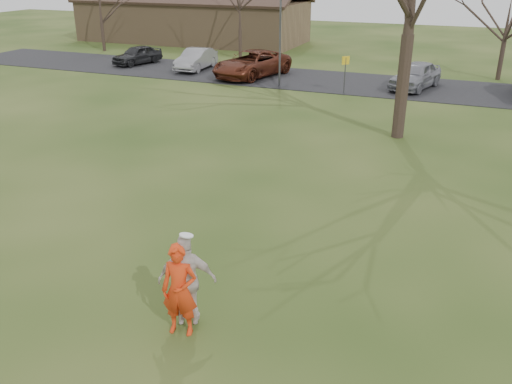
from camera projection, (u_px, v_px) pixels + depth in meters
ground at (181, 333)px, 10.87m from camera, size 120.00×120.00×0.00m
parking_strip at (389, 86)px, 32.16m from camera, size 62.00×6.50×0.04m
player_defender at (180, 290)px, 10.55m from camera, size 0.79×0.60×1.96m
car_0 at (137, 55)px, 38.54m from camera, size 2.49×4.07×1.29m
car_1 at (196, 59)px, 36.59m from camera, size 1.69×4.27×1.38m
car_2 at (252, 64)px, 34.33m from camera, size 4.05×6.28×1.61m
car_4 at (416, 75)px, 31.16m from camera, size 2.86×4.78×1.52m
catching_play at (187, 280)px, 10.68m from camera, size 1.25×0.88×2.04m
building at (193, 19)px, 49.39m from camera, size 20.60×8.50×5.14m
lamp_post at (280, 16)px, 30.55m from camera, size 0.34×0.34×6.27m
sign_yellow at (345, 68)px, 29.73m from camera, size 0.35×0.35×2.08m
small_tree_row at (480, 13)px, 33.44m from camera, size 55.00×5.90×8.50m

